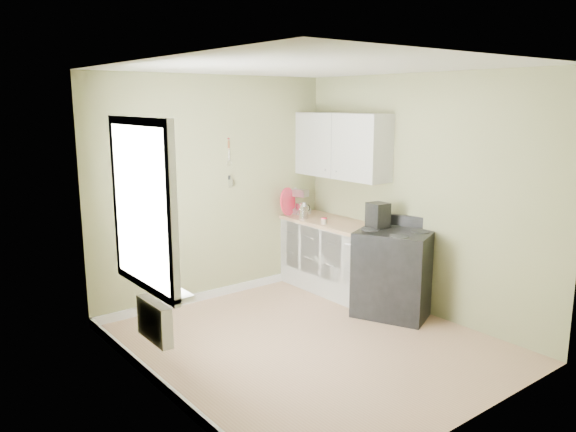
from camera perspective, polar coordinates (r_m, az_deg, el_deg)
floor at (r=5.79m, az=2.28°, el=-12.93°), size 3.20×3.60×0.02m
ceiling at (r=5.28m, az=2.53°, el=15.03°), size 3.20×3.60×0.02m
wall_back at (r=6.83m, az=-7.51°, el=2.71°), size 3.20×0.02×2.70m
wall_left at (r=4.52m, az=-13.35°, el=-2.05°), size 0.02×3.60×2.70m
wall_right at (r=6.52m, az=13.25°, el=2.07°), size 0.02×3.60×2.70m
base_cabinets at (r=7.15m, az=5.08°, el=-4.34°), size 0.60×1.60×0.87m
countertop at (r=7.04m, az=5.09°, el=-0.79°), size 0.64×1.60×0.04m
upper_cabinets at (r=7.06m, az=5.48°, el=7.13°), size 0.35×1.40×0.80m
window at (r=4.76m, az=-14.69°, el=1.02°), size 0.06×1.14×1.44m
window_sill at (r=4.95m, az=-13.52°, el=-6.53°), size 0.18×1.14×0.04m
radiator at (r=5.00m, az=-13.41°, el=-10.33°), size 0.12×0.50×0.35m
wall_utensils at (r=6.88m, az=-5.99°, el=4.61°), size 0.02×0.14×0.58m
stove at (r=6.49m, az=10.70°, el=-5.61°), size 0.99×1.01×1.10m
stand_mixer at (r=7.52m, az=1.03°, el=1.41°), size 0.25×0.33×0.36m
kettle at (r=7.21m, az=1.61°, el=0.57°), size 0.20×0.12×0.21m
coffee_maker at (r=6.49m, az=9.09°, el=-0.27°), size 0.22×0.24×0.35m
red_tray at (r=7.39m, az=-0.01°, el=1.48°), size 0.37×0.20×0.37m
jar at (r=6.90m, az=3.68°, el=-0.50°), size 0.07×0.07×0.08m
plant_a at (r=4.70m, az=-12.27°, el=-5.35°), size 0.18×0.17×0.29m
plant_b at (r=5.03m, az=-14.21°, el=-4.10°), size 0.17×0.20×0.33m
plant_c at (r=5.21m, az=-15.11°, el=-3.87°), size 0.22×0.22×0.28m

